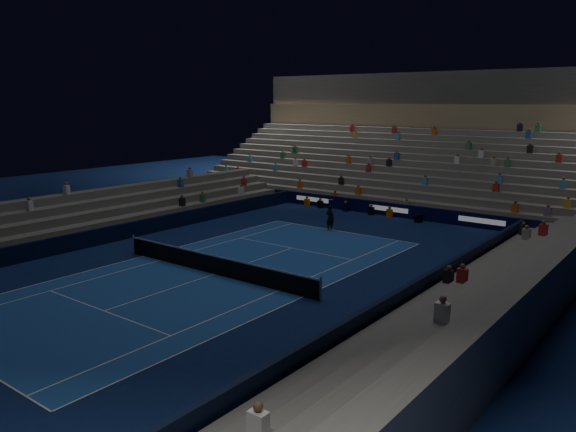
% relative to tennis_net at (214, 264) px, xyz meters
% --- Properties ---
extents(ground, '(90.00, 90.00, 0.00)m').
position_rel_tennis_net_xyz_m(ground, '(0.00, 0.00, -0.50)').
color(ground, '#0B1A47').
rests_on(ground, ground).
extents(court_surface, '(10.97, 23.77, 0.01)m').
position_rel_tennis_net_xyz_m(court_surface, '(0.00, 0.00, -0.50)').
color(court_surface, '#1C4A9C').
rests_on(court_surface, ground).
extents(sponsor_barrier_far, '(44.00, 0.25, 1.00)m').
position_rel_tennis_net_xyz_m(sponsor_barrier_far, '(0.00, 18.50, -0.00)').
color(sponsor_barrier_far, black).
rests_on(sponsor_barrier_far, ground).
extents(sponsor_barrier_east, '(0.25, 37.00, 1.00)m').
position_rel_tennis_net_xyz_m(sponsor_barrier_east, '(9.70, 0.00, -0.00)').
color(sponsor_barrier_east, black).
rests_on(sponsor_barrier_east, ground).
extents(sponsor_barrier_west, '(0.25, 37.00, 1.00)m').
position_rel_tennis_net_xyz_m(sponsor_barrier_west, '(-9.70, 0.00, -0.00)').
color(sponsor_barrier_west, black).
rests_on(sponsor_barrier_west, ground).
extents(grandstand_main, '(44.00, 15.20, 11.20)m').
position_rel_tennis_net_xyz_m(grandstand_main, '(0.00, 27.90, 2.87)').
color(grandstand_main, slate).
rests_on(grandstand_main, ground).
extents(grandstand_east, '(5.00, 37.00, 2.50)m').
position_rel_tennis_net_xyz_m(grandstand_east, '(13.17, 0.00, 0.41)').
color(grandstand_east, slate).
rests_on(grandstand_east, ground).
extents(grandstand_west, '(5.00, 37.00, 2.50)m').
position_rel_tennis_net_xyz_m(grandstand_west, '(-13.17, 0.00, 0.41)').
color(grandstand_west, '#60605C').
rests_on(grandstand_west, ground).
extents(tennis_net, '(12.90, 0.10, 1.10)m').
position_rel_tennis_net_xyz_m(tennis_net, '(0.00, 0.00, 0.00)').
color(tennis_net, '#B2B2B7').
rests_on(tennis_net, ground).
extents(tennis_player, '(0.64, 0.44, 1.72)m').
position_rel_tennis_net_xyz_m(tennis_player, '(-0.82, 11.65, 0.36)').
color(tennis_player, black).
rests_on(tennis_player, ground).
extents(broadcast_camera, '(0.47, 0.88, 0.54)m').
position_rel_tennis_net_xyz_m(broadcast_camera, '(2.72, 17.71, -0.22)').
color(broadcast_camera, black).
rests_on(broadcast_camera, ground).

